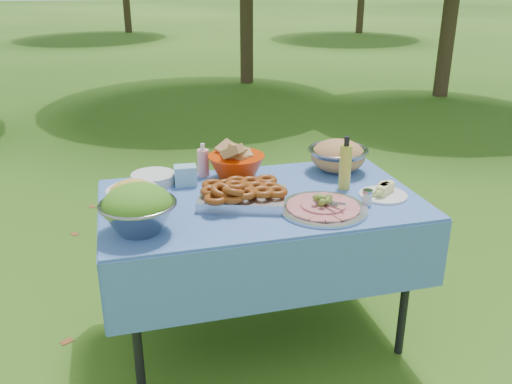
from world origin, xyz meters
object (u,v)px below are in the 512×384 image
picnic_table (260,269)px  bread_bowl (236,161)px  pasta_bowl_steel (338,155)px  charcuterie_platter (323,201)px  salad_bowl (138,209)px  plate_stack (153,179)px  oil_bottle (345,163)px

picnic_table → bread_bowl: bread_bowl is taller
pasta_bowl_steel → bread_bowl: bearing=178.7°
picnic_table → charcuterie_platter: size_ratio=3.70×
picnic_table → salad_bowl: 0.77m
plate_stack → bread_bowl: (0.42, -0.03, 0.07)m
picnic_table → pasta_bowl_steel: pasta_bowl_steel is taller
salad_bowl → bread_bowl: (0.52, 0.50, -0.00)m
picnic_table → oil_bottle: size_ratio=5.58×
salad_bowl → charcuterie_platter: bearing=0.6°
charcuterie_platter → oil_bottle: size_ratio=1.51×
oil_bottle → picnic_table: bearing=-178.4°
picnic_table → charcuterie_platter: charcuterie_platter is taller
picnic_table → charcuterie_platter: 0.53m
oil_bottle → salad_bowl: bearing=-166.9°
plate_stack → oil_bottle: size_ratio=0.83×
picnic_table → plate_stack: (-0.47, 0.31, 0.41)m
plate_stack → salad_bowl: bearing=-100.5°
bread_bowl → oil_bottle: oil_bottle is taller
pasta_bowl_steel → charcuterie_platter: bearing=-119.2°
salad_bowl → charcuterie_platter: size_ratio=0.77×
salad_bowl → oil_bottle: bearing=13.1°
pasta_bowl_steel → charcuterie_platter: pasta_bowl_steel is taller
salad_bowl → bread_bowl: salad_bowl is taller
bread_bowl → charcuterie_platter: size_ratio=0.73×
plate_stack → pasta_bowl_steel: (0.96, -0.05, 0.06)m
picnic_table → plate_stack: 0.69m
salad_bowl → charcuterie_platter: 0.80m
salad_bowl → plate_stack: salad_bowl is taller
pasta_bowl_steel → plate_stack: bearing=177.2°
plate_stack → picnic_table: bearing=-33.7°
plate_stack → pasta_bowl_steel: bearing=-2.8°
pasta_bowl_steel → charcuterie_platter: size_ratio=0.79×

